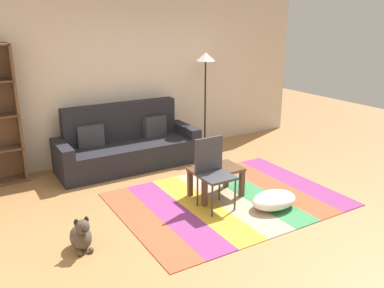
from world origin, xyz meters
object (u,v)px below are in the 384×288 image
(pouf, at_px, (274,200))
(folding_chair, at_px, (213,167))
(tv_remote, at_px, (215,166))
(coffee_table, at_px, (216,174))
(standing_lamp, at_px, (205,70))
(dog, at_px, (81,236))
(couch, at_px, (127,146))

(pouf, relative_size, folding_chair, 0.69)
(folding_chair, bearing_deg, tv_remote, 105.85)
(coffee_table, relative_size, folding_chair, 0.75)
(standing_lamp, xyz_separation_m, tv_remote, (-0.95, -1.72, -1.04))
(dog, bearing_deg, tv_remote, 11.76)
(coffee_table, relative_size, standing_lamp, 0.39)
(tv_remote, bearing_deg, folding_chair, -135.76)
(pouf, xyz_separation_m, folding_chair, (-0.64, 0.46, 0.42))
(couch, xyz_separation_m, standing_lamp, (1.52, 0.05, 1.12))
(pouf, bearing_deg, couch, 112.71)
(dog, relative_size, folding_chair, 0.44)
(tv_remote, bearing_deg, standing_lamp, 53.87)
(couch, distance_m, coffee_table, 1.81)
(tv_remote, height_order, folding_chair, folding_chair)
(pouf, height_order, tv_remote, tv_remote)
(standing_lamp, bearing_deg, dog, -143.67)
(couch, xyz_separation_m, coffee_table, (0.57, -1.72, -0.01))
(coffee_table, height_order, standing_lamp, standing_lamp)
(pouf, relative_size, standing_lamp, 0.36)
(dog, bearing_deg, standing_lamp, 36.33)
(coffee_table, distance_m, tv_remote, 0.10)
(dog, height_order, folding_chair, folding_chair)
(pouf, xyz_separation_m, standing_lamp, (0.52, 2.45, 1.34))
(couch, distance_m, dog, 2.49)
(coffee_table, xyz_separation_m, folding_chair, (-0.21, -0.22, 0.21))
(coffee_table, relative_size, pouf, 1.09)
(pouf, height_order, folding_chair, folding_chair)
(coffee_table, relative_size, dog, 1.70)
(couch, relative_size, standing_lamp, 1.29)
(coffee_table, height_order, dog, coffee_table)
(coffee_table, xyz_separation_m, pouf, (0.43, -0.68, -0.21))
(tv_remote, distance_m, folding_chair, 0.36)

